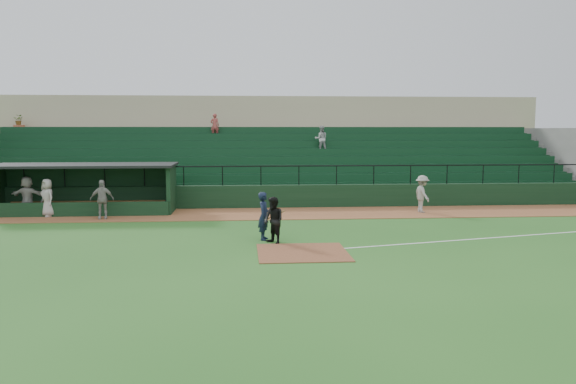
{
  "coord_description": "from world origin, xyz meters",
  "views": [
    {
      "loc": [
        -2.02,
        -19.81,
        4.11
      ],
      "look_at": [
        0.0,
        5.0,
        1.4
      ],
      "focal_mm": 35.9,
      "sensor_mm": 36.0,
      "label": 1
    }
  ],
  "objects": [
    {
      "name": "dugout_player_a",
      "position": [
        -8.39,
        6.9,
        0.93
      ],
      "size": [
        1.1,
        0.56,
        1.8
      ],
      "primitive_type": "imported",
      "rotation": [
        0.0,
        0.0,
        0.12
      ],
      "color": "gray",
      "rests_on": "warning_track"
    },
    {
      "name": "stadium_structure",
      "position": [
        -0.0,
        16.46,
        2.3
      ],
      "size": [
        38.0,
        13.08,
        6.4
      ],
      "color": "black",
      "rests_on": "ground"
    },
    {
      "name": "foul_line",
      "position": [
        8.0,
        1.2,
        0.01
      ],
      "size": [
        17.49,
        4.44,
        0.01
      ],
      "primitive_type": "cube",
      "rotation": [
        0.0,
        0.0,
        0.24
      ],
      "color": "white",
      "rests_on": "ground"
    },
    {
      "name": "dugout_player_b",
      "position": [
        -11.11,
        7.82,
        0.92
      ],
      "size": [
        1.02,
        1.01,
        1.78
      ],
      "primitive_type": "imported",
      "rotation": [
        0.0,
        0.0,
        -0.76
      ],
      "color": "#ADA7A2",
      "rests_on": "warning_track"
    },
    {
      "name": "runner",
      "position": [
        6.88,
        7.74,
        0.95
      ],
      "size": [
        0.84,
        1.27,
        1.83
      ],
      "primitive_type": "imported",
      "rotation": [
        0.0,
        0.0,
        1.71
      ],
      "color": "gray",
      "rests_on": "warning_track"
    },
    {
      "name": "warning_track",
      "position": [
        0.0,
        8.0,
        0.01
      ],
      "size": [
        40.0,
        4.0,
        0.03
      ],
      "primitive_type": "cube",
      "color": "brown",
      "rests_on": "ground"
    },
    {
      "name": "home_plate_dirt",
      "position": [
        0.0,
        -1.0,
        0.01
      ],
      "size": [
        3.0,
        3.0,
        0.03
      ],
      "primitive_type": "cube",
      "color": "brown",
      "rests_on": "ground"
    },
    {
      "name": "ground",
      "position": [
        0.0,
        0.0,
        0.0
      ],
      "size": [
        90.0,
        90.0,
        0.0
      ],
      "primitive_type": "plane",
      "color": "#255A1D",
      "rests_on": "ground"
    },
    {
      "name": "batter_at_plate",
      "position": [
        -1.19,
        1.42,
        0.9
      ],
      "size": [
        1.07,
        0.73,
        1.8
      ],
      "color": "black",
      "rests_on": "ground"
    },
    {
      "name": "dugout_player_c",
      "position": [
        -12.17,
        8.27,
        0.97
      ],
      "size": [
        1.8,
        0.79,
        1.87
      ],
      "primitive_type": "imported",
      "rotation": [
        0.0,
        0.0,
        3.0
      ],
      "color": "#9D9893",
      "rests_on": "warning_track"
    },
    {
      "name": "dugout",
      "position": [
        -9.75,
        9.56,
        1.33
      ],
      "size": [
        8.9,
        3.2,
        2.42
      ],
      "color": "black",
      "rests_on": "ground"
    },
    {
      "name": "umpire",
      "position": [
        -0.87,
        0.66,
        0.85
      ],
      "size": [
        0.99,
        1.04,
        1.7
      ],
      "primitive_type": "imported",
      "rotation": [
        0.0,
        0.0,
        -0.99
      ],
      "color": "black",
      "rests_on": "ground"
    }
  ]
}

